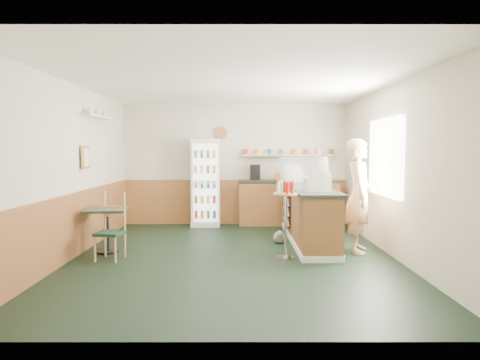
{
  "coord_description": "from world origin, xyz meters",
  "views": [
    {
      "loc": [
        0.11,
        -6.6,
        1.66
      ],
      "look_at": [
        0.12,
        0.6,
        1.16
      ],
      "focal_mm": 32.0,
      "sensor_mm": 36.0,
      "label": 1
    }
  ],
  "objects_px": {
    "shopkeeper": "(359,196)",
    "drinks_fridge": "(206,183)",
    "condiment_stand": "(286,207)",
    "cafe_table": "(107,221)",
    "cafe_chair": "(111,224)",
    "display_case": "(304,171)",
    "cash_register": "(317,185)"
  },
  "relations": [
    {
      "from": "drinks_fridge",
      "to": "cash_register",
      "type": "bearing_deg",
      "value": -52.32
    },
    {
      "from": "display_case",
      "to": "shopkeeper",
      "type": "xyz_separation_m",
      "value": [
        0.7,
        -1.36,
        -0.34
      ]
    },
    {
      "from": "drinks_fridge",
      "to": "shopkeeper",
      "type": "relative_size",
      "value": 1.03
    },
    {
      "from": "cafe_table",
      "to": "shopkeeper",
      "type": "bearing_deg",
      "value": 0.37
    },
    {
      "from": "drinks_fridge",
      "to": "condiment_stand",
      "type": "bearing_deg",
      "value": -63.15
    },
    {
      "from": "condiment_stand",
      "to": "cafe_chair",
      "type": "xyz_separation_m",
      "value": [
        -2.67,
        -0.0,
        -0.26
      ]
    },
    {
      "from": "drinks_fridge",
      "to": "cafe_chair",
      "type": "height_order",
      "value": "drinks_fridge"
    },
    {
      "from": "display_case",
      "to": "condiment_stand",
      "type": "xyz_separation_m",
      "value": [
        -0.54,
        -1.77,
        -0.48
      ]
    },
    {
      "from": "cash_register",
      "to": "cafe_chair",
      "type": "height_order",
      "value": "cash_register"
    },
    {
      "from": "shopkeeper",
      "to": "drinks_fridge",
      "type": "bearing_deg",
      "value": 62.25
    },
    {
      "from": "drinks_fridge",
      "to": "cafe_table",
      "type": "distance_m",
      "value": 2.89
    },
    {
      "from": "drinks_fridge",
      "to": "cafe_table",
      "type": "xyz_separation_m",
      "value": [
        -1.42,
        -2.48,
        -0.44
      ]
    },
    {
      "from": "cafe_table",
      "to": "cafe_chair",
      "type": "xyz_separation_m",
      "value": [
        0.19,
        -0.38,
        0.02
      ]
    },
    {
      "from": "cafe_table",
      "to": "drinks_fridge",
      "type": "bearing_deg",
      "value": 60.18
    },
    {
      "from": "drinks_fridge",
      "to": "cafe_table",
      "type": "bearing_deg",
      "value": -119.82
    },
    {
      "from": "cafe_table",
      "to": "cafe_chair",
      "type": "height_order",
      "value": "cafe_chair"
    },
    {
      "from": "shopkeeper",
      "to": "condiment_stand",
      "type": "height_order",
      "value": "shopkeeper"
    },
    {
      "from": "shopkeeper",
      "to": "cafe_table",
      "type": "relative_size",
      "value": 2.53
    },
    {
      "from": "display_case",
      "to": "cash_register",
      "type": "height_order",
      "value": "display_case"
    },
    {
      "from": "condiment_stand",
      "to": "cafe_table",
      "type": "height_order",
      "value": "condiment_stand"
    },
    {
      "from": "display_case",
      "to": "cafe_chair",
      "type": "height_order",
      "value": "display_case"
    },
    {
      "from": "display_case",
      "to": "shopkeeper",
      "type": "distance_m",
      "value": 1.57
    },
    {
      "from": "shopkeeper",
      "to": "condiment_stand",
      "type": "xyz_separation_m",
      "value": [
        -1.24,
        -0.4,
        -0.13
      ]
    },
    {
      "from": "shopkeeper",
      "to": "cafe_table",
      "type": "bearing_deg",
      "value": 105.06
    },
    {
      "from": "drinks_fridge",
      "to": "display_case",
      "type": "distance_m",
      "value": 2.28
    },
    {
      "from": "drinks_fridge",
      "to": "cash_register",
      "type": "relative_size",
      "value": 4.87
    },
    {
      "from": "cafe_chair",
      "to": "drinks_fridge",
      "type": "bearing_deg",
      "value": 76.43
    },
    {
      "from": "display_case",
      "to": "condiment_stand",
      "type": "distance_m",
      "value": 1.91
    },
    {
      "from": "display_case",
      "to": "cafe_table",
      "type": "relative_size",
      "value": 1.24
    },
    {
      "from": "cash_register",
      "to": "cafe_table",
      "type": "relative_size",
      "value": 0.53
    },
    {
      "from": "drinks_fridge",
      "to": "condiment_stand",
      "type": "height_order",
      "value": "drinks_fridge"
    },
    {
      "from": "cash_register",
      "to": "cafe_chair",
      "type": "relative_size",
      "value": 0.38
    }
  ]
}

